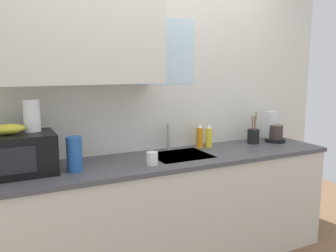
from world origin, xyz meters
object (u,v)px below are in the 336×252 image
Objects in this scene: cereal_canister at (74,154)px; paper_towel_roll at (32,115)px; dish_soap_bottle_orange at (200,136)px; utensil_crock at (253,136)px; banana_bunch at (9,129)px; coffee_maker at (273,130)px; mug_white at (152,158)px; microwave at (19,154)px; dish_soap_bottle_yellow at (209,136)px.

paper_towel_roll is at bearing 147.99° from cereal_canister.
dish_soap_bottle_orange is 0.73× the size of utensil_crock.
banana_bunch is 2.30m from coffee_maker.
mug_white is (0.53, -0.09, -0.07)m from cereal_canister.
microwave is 1.93× the size of cereal_canister.
dish_soap_bottle_orange is 1.04× the size of dish_soap_bottle_yellow.
utensil_crock is (-0.23, 0.01, -0.03)m from coffee_maker.
coffee_maker is (2.29, 0.06, -0.20)m from banana_bunch.
microwave is at bearing -152.83° from paper_towel_roll.
dish_soap_bottle_orange reaches higher than dish_soap_bottle_yellow.
mug_white is 0.33× the size of utensil_crock.
banana_bunch is 0.18m from paper_towel_roll.
microwave reaches higher than dish_soap_bottle_yellow.
dish_soap_bottle_orange is 2.24× the size of mug_white.
coffee_maker is at bearing -5.27° from dish_soap_bottle_yellow.
cereal_canister is (-1.13, -0.24, 0.02)m from dish_soap_bottle_orange.
dish_soap_bottle_orange is 0.69m from mug_white.
banana_bunch is (-0.05, 0.00, 0.17)m from microwave.
banana_bunch is 1.54m from dish_soap_bottle_orange.
microwave is 0.35m from cereal_canister.
paper_towel_roll reaches higher than coffee_maker.
dish_soap_bottle_yellow is (-0.69, 0.06, -0.01)m from coffee_maker.
microwave is at bearing -175.48° from dish_soap_bottle_yellow.
dish_soap_bottle_orange is 0.89× the size of cereal_canister.
dish_soap_bottle_yellow is (1.46, 0.07, -0.28)m from paper_towel_roll.
dish_soap_bottle_orange is 0.08m from dish_soap_bottle_yellow.
cereal_canister is at bearing -175.24° from coffee_maker.
microwave is 1.58× the size of utensil_crock.
cereal_canister is 1.68m from utensil_crock.
coffee_maker is (2.24, 0.06, -0.03)m from microwave.
microwave is 4.84× the size of mug_white.
paper_towel_roll is 1.07× the size of dish_soap_bottle_yellow.
utensil_crock is at bearing 2.03° from microwave.
dish_soap_bottle_orange is at bearing 28.72° from mug_white.
coffee_maker is 0.23m from utensil_crock.
banana_bunch is 0.84× the size of cereal_canister.
microwave is 0.90m from mug_white.
mug_white is at bearing -155.48° from dish_soap_bottle_yellow.
banana_bunch is at bearing -174.80° from dish_soap_bottle_orange.
paper_towel_roll is at bearing -177.19° from dish_soap_bottle_yellow.
mug_white is (-1.37, -0.25, -0.06)m from coffee_maker.
utensil_crock reaches higher than dish_soap_bottle_orange.
paper_towel_roll is 1.49m from dish_soap_bottle_yellow.
dish_soap_bottle_orange is (1.47, 0.14, -0.04)m from microwave.
microwave reaches higher than cereal_canister.
microwave is 0.27m from paper_towel_roll.
dish_soap_bottle_yellow is at bearing 2.81° from paper_towel_roll.
cereal_canister is at bearing -174.20° from utensil_crock.
banana_bunch is 0.98× the size of dish_soap_bottle_yellow.
paper_towel_roll is 0.79× the size of coffee_maker.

